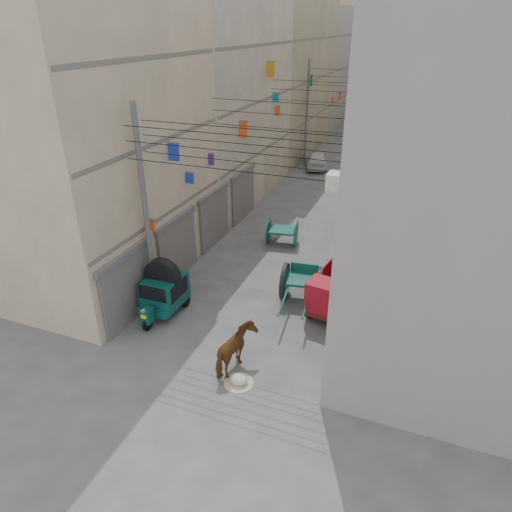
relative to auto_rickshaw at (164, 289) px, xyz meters
The scene contains 18 objects.
ground 6.56m from the auto_rickshaw, 62.54° to the right, with size 140.00×140.00×0.00m, color #47474A.
building_row_left 29.33m from the auto_rickshaw, 100.01° to the left, with size 8.00×62.00×14.00m.
building_row_right 30.91m from the auto_rickshaw, 68.85° to the left, with size 8.00×62.00×14.00m.
end_cap_building 60.58m from the auto_rickshaw, 87.17° to the left, with size 22.00×10.00×13.00m, color tan.
shutters_left 4.75m from the auto_rickshaw, 101.39° to the left, with size 0.18×14.40×2.88m.
signboards 16.36m from the auto_rickshaw, 79.42° to the left, with size 8.22×40.52×5.67m.
ac_units 9.41m from the auto_rickshaw, 16.18° to the left, with size 0.70×6.55×3.35m.
utility_poles 12.02m from the auto_rickshaw, 75.16° to the left, with size 7.40×22.20×8.00m.
overhead_cables 10.80m from the auto_rickshaw, 70.99° to the left, with size 7.40×22.52×1.12m.
auto_rickshaw is the anchor object (origin of this frame).
tonga_cart 5.55m from the auto_rickshaw, 30.40° to the left, with size 1.79×3.58×1.56m.
mini_truck 6.56m from the auto_rickshaw, 20.73° to the left, with size 1.81×3.25×1.73m.
second_cart 8.00m from the auto_rickshaw, 73.06° to the left, with size 1.70×1.55×1.34m.
feed_sack 5.16m from the auto_rickshaw, 31.99° to the right, with size 0.60×0.48×0.30m, color beige.
horse 4.52m from the auto_rickshaw, 28.32° to the right, with size 0.83×1.83×1.55m, color brown.
distant_car_white 22.01m from the auto_rickshaw, 88.77° to the left, with size 1.56×3.87×1.32m, color silver.
distant_car_grey 28.87m from the auto_rickshaw, 81.89° to the left, with size 1.41×4.04×1.33m, color #5B605E.
distant_car_green 37.76m from the auto_rickshaw, 85.91° to the left, with size 1.55×3.81×1.11m, color #205D3C.
Camera 1 is at (5.89, -7.14, 10.30)m, focal length 32.00 mm.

